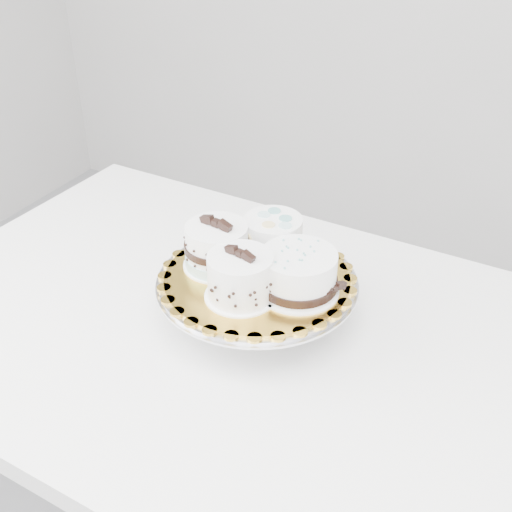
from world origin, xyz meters
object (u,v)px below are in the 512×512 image
at_px(table, 232,359).
at_px(cake_dots, 273,237).
at_px(cake_banded, 217,248).
at_px(cake_stand, 257,292).
at_px(cake_ribbon, 299,274).
at_px(cake_board, 257,277).
at_px(cake_swirl, 240,278).

distance_m(table, cake_dots, 0.23).
xyz_separation_m(table, cake_banded, (-0.03, 0.02, 0.21)).
bearing_deg(cake_banded, cake_dots, 53.90).
bearing_deg(cake_banded, table, -23.07).
bearing_deg(cake_stand, cake_banded, -178.77).
distance_m(cake_banded, cake_ribbon, 0.15).
distance_m(cake_banded, cake_dots, 0.10).
bearing_deg(table, cake_board, 33.92).
xyz_separation_m(cake_swirl, cake_dots, (-0.01, 0.13, 0.00)).
height_order(table, cake_stand, cake_stand).
bearing_deg(cake_dots, cake_stand, -91.54).
xyz_separation_m(cake_board, cake_ribbon, (0.07, -0.01, 0.03)).
height_order(cake_stand, cake_ribbon, cake_ribbon).
bearing_deg(cake_board, cake_banded, -178.77).
distance_m(cake_swirl, cake_ribbon, 0.09).
distance_m(cake_stand, cake_dots, 0.10).
height_order(cake_swirl, cake_ribbon, cake_swirl).
height_order(cake_board, cake_banded, cake_banded).
distance_m(table, cake_board, 0.18).
xyz_separation_m(cake_dots, cake_ribbon, (0.08, -0.07, -0.00)).
distance_m(table, cake_ribbon, 0.24).
xyz_separation_m(cake_stand, cake_dots, (-0.00, 0.07, 0.07)).
height_order(cake_swirl, cake_dots, cake_swirl).
relative_size(cake_swirl, cake_ribbon, 0.76).
height_order(cake_swirl, cake_banded, cake_banded).
bearing_deg(cake_banded, cake_board, 10.05).
xyz_separation_m(cake_stand, cake_banded, (-0.07, -0.00, 0.07)).
bearing_deg(cake_swirl, cake_board, 103.89).
distance_m(cake_stand, cake_banded, 0.10).
relative_size(table, cake_board, 4.02).
xyz_separation_m(cake_banded, cake_dots, (0.07, 0.07, 0.00)).
bearing_deg(cake_board, cake_ribbon, -4.36).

